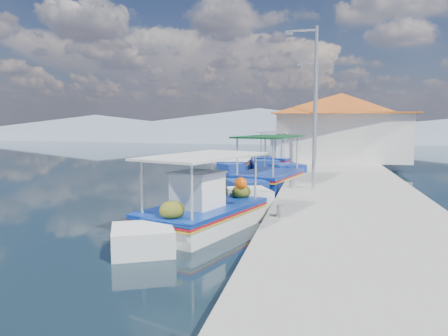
# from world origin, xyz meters

# --- Properties ---
(ground) EXTENTS (160.00, 160.00, 0.00)m
(ground) POSITION_xyz_m (0.00, 0.00, 0.00)
(ground) COLOR black
(ground) RESTS_ON ground
(quay) EXTENTS (5.00, 44.00, 0.50)m
(quay) POSITION_xyz_m (5.90, 6.00, 0.25)
(quay) COLOR #9E9A93
(quay) RESTS_ON ground
(bollards) EXTENTS (0.20, 17.20, 0.30)m
(bollards) POSITION_xyz_m (3.80, 5.25, 0.65)
(bollards) COLOR #A5A8AD
(bollards) RESTS_ON quay
(main_caique) EXTENTS (3.55, 6.72, 2.34)m
(main_caique) POSITION_xyz_m (1.60, -2.77, 0.45)
(main_caique) COLOR white
(main_caique) RESTS_ON ground
(caique_green_canopy) EXTENTS (3.27, 6.86, 2.65)m
(caique_green_canopy) POSITION_xyz_m (2.56, 4.90, 0.40)
(caique_green_canopy) COLOR navy
(caique_green_canopy) RESTS_ON ground
(caique_blue_hull) EXTENTS (2.00, 5.97, 1.06)m
(caique_blue_hull) POSITION_xyz_m (-0.25, 11.59, 0.29)
(caique_blue_hull) COLOR navy
(caique_blue_hull) RESTS_ON ground
(caique_far) EXTENTS (4.12, 6.90, 2.64)m
(caique_far) POSITION_xyz_m (2.64, 13.82, 0.49)
(caique_far) COLOR navy
(caique_far) RESTS_ON ground
(harbor_building) EXTENTS (10.49, 10.49, 4.40)m
(harbor_building) POSITION_xyz_m (6.20, 15.00, 2.78)
(harbor_building) COLOR silver
(harbor_building) RESTS_ON quay
(lamp_post_near) EXTENTS (1.21, 0.14, 6.00)m
(lamp_post_near) POSITION_xyz_m (4.51, 2.00, 3.85)
(lamp_post_near) COLOR #A5A8AD
(lamp_post_near) RESTS_ON quay
(lamp_post_far) EXTENTS (1.21, 0.14, 6.00)m
(lamp_post_far) POSITION_xyz_m (4.51, 11.00, 3.85)
(lamp_post_far) COLOR #A5A8AD
(lamp_post_far) RESTS_ON quay
(mountain_ridge) EXTENTS (171.40, 96.00, 5.50)m
(mountain_ridge) POSITION_xyz_m (6.54, 56.00, 2.04)
(mountain_ridge) COLOR slate
(mountain_ridge) RESTS_ON ground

